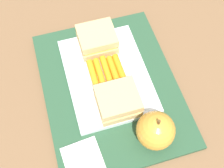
# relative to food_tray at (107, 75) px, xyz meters

# --- Properties ---
(ground_plane) EXTENTS (2.40, 2.40, 0.00)m
(ground_plane) POSITION_rel_food_tray_xyz_m (0.03, 0.00, -0.02)
(ground_plane) COLOR brown
(lunchbag_mat) EXTENTS (0.36, 0.28, 0.01)m
(lunchbag_mat) POSITION_rel_food_tray_xyz_m (0.03, 0.00, -0.01)
(lunchbag_mat) COLOR #284C33
(lunchbag_mat) RESTS_ON ground_plane
(food_tray) EXTENTS (0.23, 0.17, 0.01)m
(food_tray) POSITION_rel_food_tray_xyz_m (0.00, 0.00, 0.00)
(food_tray) COLOR white
(food_tray) RESTS_ON lunchbag_mat
(sandwich_half_left) EXTENTS (0.07, 0.08, 0.04)m
(sandwich_half_left) POSITION_rel_food_tray_xyz_m (-0.08, 0.00, 0.03)
(sandwich_half_left) COLOR tan
(sandwich_half_left) RESTS_ON food_tray
(sandwich_half_right) EXTENTS (0.07, 0.08, 0.04)m
(sandwich_half_right) POSITION_rel_food_tray_xyz_m (0.08, 0.00, 0.03)
(sandwich_half_right) COLOR tan
(sandwich_half_right) RESTS_ON food_tray
(carrot_sticks_bundle) EXTENTS (0.08, 0.07, 0.02)m
(carrot_sticks_bundle) POSITION_rel_food_tray_xyz_m (0.00, -0.00, 0.01)
(carrot_sticks_bundle) COLOR orange
(carrot_sticks_bundle) RESTS_ON food_tray
(apple) EXTENTS (0.07, 0.07, 0.08)m
(apple) POSITION_rel_food_tray_xyz_m (0.16, 0.05, 0.03)
(apple) COLOR gold
(apple) RESTS_ON lunchbag_mat
(paper_napkin) EXTENTS (0.08, 0.08, 0.00)m
(paper_napkin) POSITION_rel_food_tray_xyz_m (0.16, -0.09, -0.00)
(paper_napkin) COLOR white
(paper_napkin) RESTS_ON lunchbag_mat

